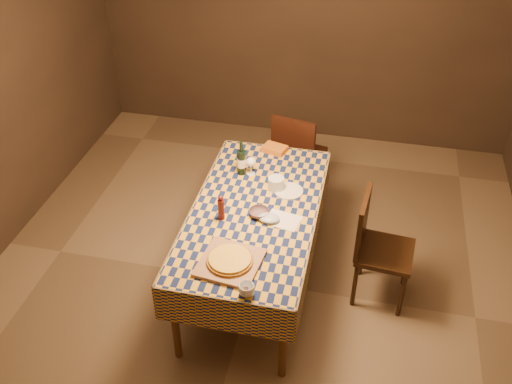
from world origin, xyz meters
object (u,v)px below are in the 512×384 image
Objects in this scene: dining_table at (255,218)px; wine_bottle at (241,162)px; cutting_board at (230,263)px; chair_right at (375,243)px; pizza at (230,260)px; chair_far at (297,152)px; bowl at (259,213)px; white_plate at (289,191)px.

wine_bottle is at bearing 114.89° from dining_table.
chair_right is at bearing 36.58° from cutting_board.
cutting_board is 1.00× the size of pizza.
dining_table is 0.94m from chair_right.
wine_bottle reaches higher than chair_far.
white_plate is (0.16, 0.34, -0.02)m from bowl.
dining_table is 4.68× the size of pizza.
pizza is 1.33× the size of wine_bottle.
chair_far is at bearing 66.78° from wine_bottle.
dining_table is 0.61m from cutting_board.
chair_right reaches higher than pizza.
chair_right is (0.95, 0.71, -0.26)m from cutting_board.
wine_bottle is (-0.26, 0.51, 0.09)m from bowl.
chair_right is at bearing -13.81° from white_plate.
wine_bottle is 0.32× the size of chair_right.
pizza reaches higher than dining_table.
cutting_board is at bearing -143.42° from chair_right.
dining_table is 4.67× the size of cutting_board.
cutting_board is at bearing -105.51° from white_plate.
chair_right reaches higher than cutting_board.
chair_right is (0.95, 0.71, -0.29)m from pizza.
chair_right reaches higher than bowl.
cutting_board reaches higher than dining_table.
chair_far is (-0.08, 0.96, -0.25)m from white_plate.
pizza is 0.55m from bowl.
pizza is 0.42× the size of chair_far.
chair_far is 1.00× the size of chair_right.
chair_far is at bearing 84.87° from cutting_board.
dining_table is at bearing 86.79° from cutting_board.
chair_right is at bearing -16.94° from wine_bottle.
chair_far reaches higher than cutting_board.
chair_far reaches higher than white_plate.
dining_table is at bearing -127.08° from white_plate.
wine_bottle is at bearing 99.41° from pizza.
wine_bottle is 0.93m from chair_far.
white_plate is (0.42, -0.17, -0.10)m from wine_bottle.
bowl reaches higher than cutting_board.
dining_table is 1.26m from chair_far.
pizza is 0.42× the size of chair_right.
chair_far is (0.17, 1.84, -0.29)m from pizza.
cutting_board is 1.33× the size of wine_bottle.
bowl is at bearing -93.67° from chair_far.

